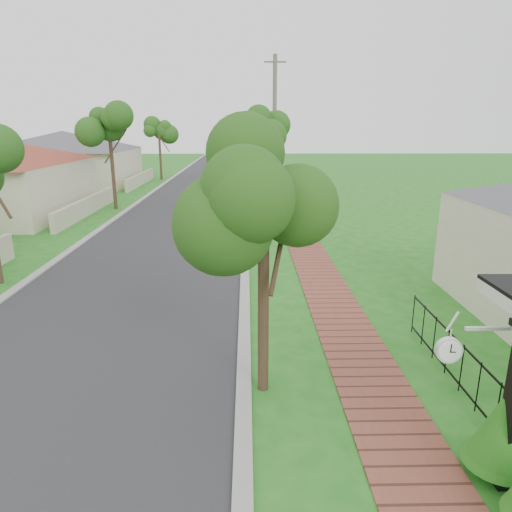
# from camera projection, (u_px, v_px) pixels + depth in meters

# --- Properties ---
(ground) EXTENTS (160.00, 160.00, 0.00)m
(ground) POSITION_uv_depth(u_px,v_px,m) (205.00, 439.00, 7.64)
(ground) COLOR #216C19
(ground) RESTS_ON ground
(road) EXTENTS (7.00, 120.00, 0.02)m
(road) POSITION_uv_depth(u_px,v_px,m) (184.00, 215.00, 26.80)
(road) COLOR #28282B
(road) RESTS_ON ground
(kerb_right) EXTENTS (0.30, 120.00, 0.10)m
(kerb_right) POSITION_uv_depth(u_px,v_px,m) (246.00, 214.00, 26.87)
(kerb_right) COLOR #9E9E99
(kerb_right) RESTS_ON ground
(kerb_left) EXTENTS (0.30, 120.00, 0.10)m
(kerb_left) POSITION_uv_depth(u_px,v_px,m) (121.00, 215.00, 26.73)
(kerb_left) COLOR #9E9E99
(kerb_left) RESTS_ON ground
(sidewalk) EXTENTS (1.50, 120.00, 0.03)m
(sidewalk) POSITION_uv_depth(u_px,v_px,m) (290.00, 214.00, 26.92)
(sidewalk) COLOR brown
(sidewalk) RESTS_ON ground
(picket_fence) EXTENTS (0.03, 8.02, 1.00)m
(picket_fence) POSITION_uv_depth(u_px,v_px,m) (498.00, 407.00, 7.59)
(picket_fence) COLOR black
(picket_fence) RESTS_ON ground
(street_trees) EXTENTS (10.70, 37.65, 5.89)m
(street_trees) POSITION_uv_depth(u_px,v_px,m) (195.00, 133.00, 32.13)
(street_trees) COLOR #382619
(street_trees) RESTS_ON ground
(far_house_grey) EXTENTS (15.56, 15.56, 4.60)m
(far_house_grey) POSITION_uv_depth(u_px,v_px,m) (65.00, 158.00, 39.38)
(far_house_grey) COLOR beige
(far_house_grey) RESTS_ON ground
(parked_car_red) EXTENTS (2.14, 4.15, 1.35)m
(parked_car_red) POSITION_uv_depth(u_px,v_px,m) (242.00, 196.00, 29.48)
(parked_car_red) COLOR maroon
(parked_car_red) RESTS_ON ground
(parked_car_white) EXTENTS (1.99, 4.86, 1.57)m
(parked_car_white) POSITION_uv_depth(u_px,v_px,m) (243.00, 177.00, 39.42)
(parked_car_white) COLOR silver
(parked_car_white) RESTS_ON ground
(near_tree) EXTENTS (1.85, 1.85, 4.76)m
(near_tree) POSITION_uv_depth(u_px,v_px,m) (264.00, 200.00, 8.06)
(near_tree) COLOR #382619
(near_tree) RESTS_ON ground
(utility_pole) EXTENTS (1.20, 0.24, 8.75)m
(utility_pole) POSITION_uv_depth(u_px,v_px,m) (274.00, 137.00, 25.68)
(utility_pole) COLOR #6D6155
(utility_pole) RESTS_ON ground
(station_clock) EXTENTS (1.05, 0.13, 0.56)m
(station_clock) POSITION_uv_depth(u_px,v_px,m) (452.00, 348.00, 6.60)
(station_clock) COLOR white
(station_clock) RESTS_ON ground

